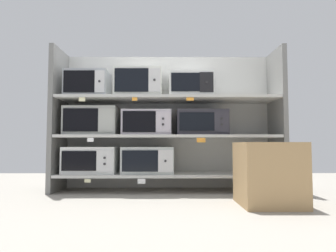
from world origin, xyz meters
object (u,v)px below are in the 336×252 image
at_px(microwave_1, 148,160).
at_px(shipping_carton, 269,174).
at_px(microwave_3, 147,123).
at_px(microwave_5, 88,85).
at_px(microwave_6, 139,84).
at_px(microwave_7, 190,86).
at_px(microwave_4, 202,123).
at_px(microwave_0, 91,160).
at_px(microwave_2, 92,121).

relative_size(microwave_1, shipping_carton, 1.07).
bearing_deg(shipping_carton, microwave_3, 143.69).
height_order(microwave_5, microwave_6, microwave_6).
distance_m(microwave_3, shipping_carton, 1.39).
bearing_deg(microwave_3, microwave_7, 0.04).
bearing_deg(microwave_3, microwave_4, 0.04).
bearing_deg(microwave_0, microwave_2, -8.58).
bearing_deg(microwave_3, microwave_5, 179.99).
height_order(microwave_0, microwave_6, microwave_6).
relative_size(microwave_0, microwave_2, 0.99).
relative_size(microwave_0, microwave_5, 1.23).
relative_size(microwave_1, microwave_4, 1.01).
bearing_deg(microwave_7, shipping_carton, -53.12).
bearing_deg(microwave_0, microwave_3, -0.04).
xyz_separation_m(microwave_0, microwave_5, (-0.05, -0.00, 0.83)).
bearing_deg(microwave_7, microwave_4, 0.05).
bearing_deg(microwave_4, microwave_2, -179.99).
bearing_deg(microwave_4, microwave_5, -179.98).
bearing_deg(microwave_5, microwave_7, 0.01).
relative_size(microwave_5, shipping_carton, 0.88).
bearing_deg(microwave_7, microwave_1, -179.99).
bearing_deg(microwave_2, microwave_3, -0.02).
bearing_deg(microwave_4, microwave_3, -179.96).
bearing_deg(microwave_0, microwave_4, 0.00).
distance_m(microwave_0, microwave_6, 0.98).
bearing_deg(microwave_7, microwave_5, -179.99).
xyz_separation_m(microwave_6, shipping_carton, (1.15, -0.78, -0.90)).
distance_m(microwave_0, microwave_5, 0.83).
bearing_deg(microwave_1, microwave_4, 0.02).
height_order(microwave_3, microwave_6, microwave_6).
bearing_deg(microwave_4, microwave_6, -179.97).
xyz_separation_m(microwave_3, microwave_7, (0.47, 0.00, 0.41)).
relative_size(microwave_3, microwave_6, 1.04).
xyz_separation_m(microwave_2, microwave_5, (-0.05, -0.00, 0.40)).
distance_m(microwave_0, microwave_3, 0.73).
distance_m(microwave_0, shipping_carton, 1.83).
xyz_separation_m(microwave_1, shipping_carton, (1.04, -0.78, -0.07)).
bearing_deg(microwave_2, microwave_4, 0.01).
height_order(microwave_6, shipping_carton, microwave_6).
distance_m(microwave_2, microwave_4, 1.20).
distance_m(microwave_1, microwave_5, 1.06).
height_order(microwave_1, microwave_5, microwave_5).
distance_m(microwave_3, microwave_5, 0.78).
bearing_deg(microwave_6, microwave_1, 0.11).
distance_m(microwave_1, microwave_7, 0.93).
relative_size(microwave_2, microwave_4, 1.03).
relative_size(microwave_0, microwave_6, 1.11).
xyz_separation_m(microwave_0, microwave_3, (0.60, -0.00, 0.40)).
distance_m(microwave_4, shipping_carton, 1.02).
distance_m(microwave_2, shipping_carton, 1.90).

